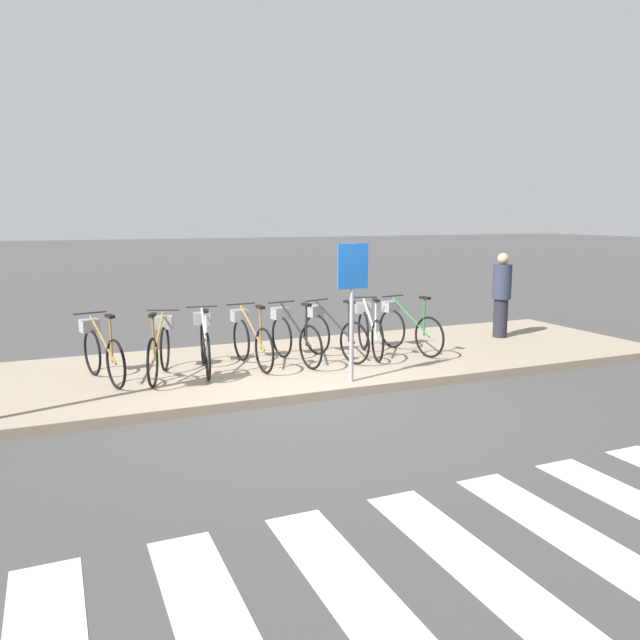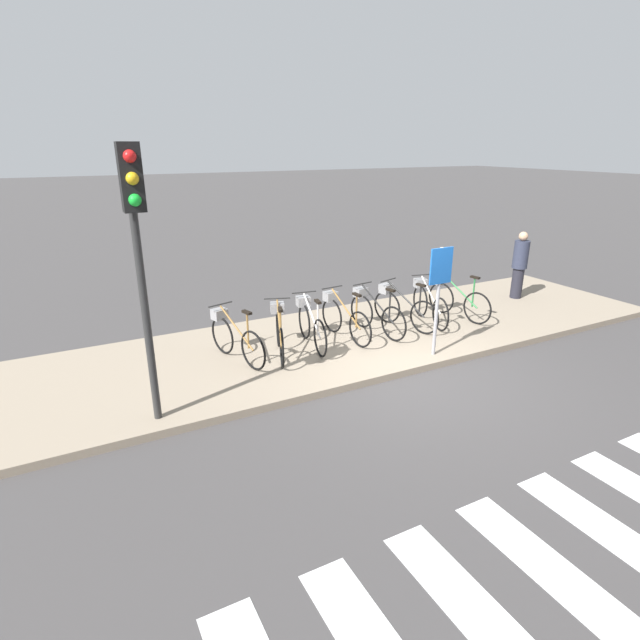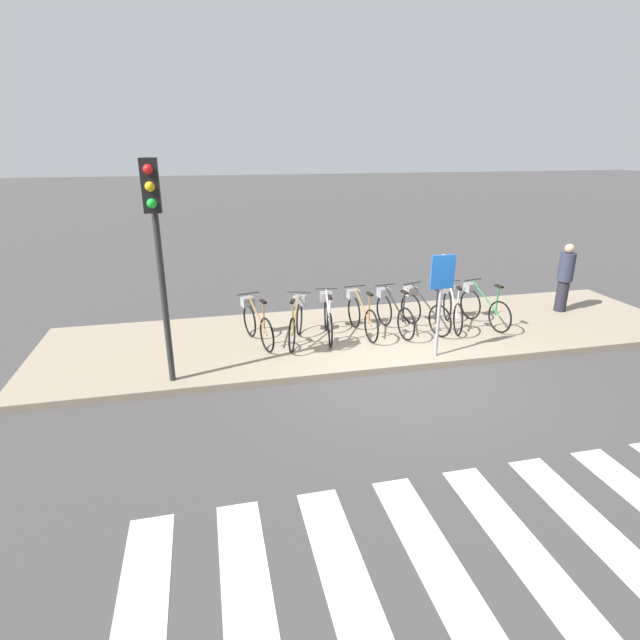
{
  "view_description": "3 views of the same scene",
  "coord_description": "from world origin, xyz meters",
  "px_view_note": "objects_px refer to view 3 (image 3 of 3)",
  "views": [
    {
      "loc": [
        -2.98,
        -7.12,
        2.35
      ],
      "look_at": [
        0.49,
        0.91,
        0.89
      ],
      "focal_mm": 35.0,
      "sensor_mm": 36.0,
      "label": 1
    },
    {
      "loc": [
        -4.77,
        -5.85,
        3.59
      ],
      "look_at": [
        -1.13,
        1.08,
        0.81
      ],
      "focal_mm": 28.0,
      "sensor_mm": 36.0,
      "label": 2
    },
    {
      "loc": [
        -3.28,
        -7.41,
        3.79
      ],
      "look_at": [
        -1.33,
        0.97,
        0.74
      ],
      "focal_mm": 28.0,
      "sensor_mm": 36.0,
      "label": 3
    }
  ],
  "objects_px": {
    "parked_bicycle_0": "(256,321)",
    "parked_bicycle_6": "(452,306)",
    "parked_bicycle_4": "(393,311)",
    "sign_post": "(441,288)",
    "traffic_light": "(156,228)",
    "parked_bicycle_7": "(482,305)",
    "parked_bicycle_3": "(361,313)",
    "parked_bicycle_5": "(422,309)",
    "parked_bicycle_2": "(328,316)",
    "pedestrian": "(565,277)",
    "parked_bicycle_1": "(297,320)"
  },
  "relations": [
    {
      "from": "parked_bicycle_4",
      "to": "parked_bicycle_6",
      "type": "bearing_deg",
      "value": 0.33
    },
    {
      "from": "parked_bicycle_6",
      "to": "sign_post",
      "type": "xyz_separation_m",
      "value": [
        -1.0,
        -1.42,
        0.85
      ]
    },
    {
      "from": "parked_bicycle_2",
      "to": "parked_bicycle_0",
      "type": "bearing_deg",
      "value": 179.53
    },
    {
      "from": "parked_bicycle_4",
      "to": "sign_post",
      "type": "distance_m",
      "value": 1.68
    },
    {
      "from": "parked_bicycle_7",
      "to": "parked_bicycle_2",
      "type": "bearing_deg",
      "value": 179.43
    },
    {
      "from": "parked_bicycle_5",
      "to": "traffic_light",
      "type": "height_order",
      "value": "traffic_light"
    },
    {
      "from": "parked_bicycle_0",
      "to": "parked_bicycle_6",
      "type": "distance_m",
      "value": 4.13
    },
    {
      "from": "parked_bicycle_0",
      "to": "parked_bicycle_4",
      "type": "relative_size",
      "value": 0.98
    },
    {
      "from": "parked_bicycle_0",
      "to": "parked_bicycle_5",
      "type": "relative_size",
      "value": 1.01
    },
    {
      "from": "sign_post",
      "to": "parked_bicycle_6",
      "type": "bearing_deg",
      "value": 54.65
    },
    {
      "from": "parked_bicycle_6",
      "to": "pedestrian",
      "type": "xyz_separation_m",
      "value": [
        2.95,
        0.35,
        0.39
      ]
    },
    {
      "from": "parked_bicycle_6",
      "to": "traffic_light",
      "type": "bearing_deg",
      "value": -165.47
    },
    {
      "from": "parked_bicycle_7",
      "to": "parked_bicycle_0",
      "type": "bearing_deg",
      "value": 179.46
    },
    {
      "from": "traffic_light",
      "to": "parked_bicycle_5",
      "type": "bearing_deg",
      "value": 16.33
    },
    {
      "from": "parked_bicycle_4",
      "to": "parked_bicycle_3",
      "type": "bearing_deg",
      "value": 176.73
    },
    {
      "from": "pedestrian",
      "to": "parked_bicycle_3",
      "type": "bearing_deg",
      "value": -176.34
    },
    {
      "from": "traffic_light",
      "to": "parked_bicycle_7",
      "type": "bearing_deg",
      "value": 12.63
    },
    {
      "from": "parked_bicycle_1",
      "to": "parked_bicycle_4",
      "type": "bearing_deg",
      "value": 3.3
    },
    {
      "from": "parked_bicycle_1",
      "to": "parked_bicycle_3",
      "type": "distance_m",
      "value": 1.36
    },
    {
      "from": "parked_bicycle_3",
      "to": "parked_bicycle_4",
      "type": "distance_m",
      "value": 0.67
    },
    {
      "from": "parked_bicycle_6",
      "to": "traffic_light",
      "type": "height_order",
      "value": "traffic_light"
    },
    {
      "from": "parked_bicycle_2",
      "to": "sign_post",
      "type": "relative_size",
      "value": 0.83
    },
    {
      "from": "parked_bicycle_1",
      "to": "parked_bicycle_7",
      "type": "relative_size",
      "value": 0.96
    },
    {
      "from": "parked_bicycle_5",
      "to": "sign_post",
      "type": "relative_size",
      "value": 0.81
    },
    {
      "from": "parked_bicycle_5",
      "to": "parked_bicycle_7",
      "type": "height_order",
      "value": "same"
    },
    {
      "from": "parked_bicycle_4",
      "to": "parked_bicycle_7",
      "type": "height_order",
      "value": "same"
    },
    {
      "from": "sign_post",
      "to": "parked_bicycle_3",
      "type": "bearing_deg",
      "value": 124.54
    },
    {
      "from": "pedestrian",
      "to": "sign_post",
      "type": "relative_size",
      "value": 0.83
    },
    {
      "from": "parked_bicycle_4",
      "to": "pedestrian",
      "type": "height_order",
      "value": "pedestrian"
    },
    {
      "from": "parked_bicycle_6",
      "to": "traffic_light",
      "type": "xyz_separation_m",
      "value": [
        -5.66,
        -1.47,
        2.08
      ]
    },
    {
      "from": "parked_bicycle_2",
      "to": "parked_bicycle_3",
      "type": "height_order",
      "value": "same"
    },
    {
      "from": "parked_bicycle_4",
      "to": "parked_bicycle_2",
      "type": "bearing_deg",
      "value": -179.81
    },
    {
      "from": "parked_bicycle_4",
      "to": "pedestrian",
      "type": "distance_m",
      "value": 4.31
    },
    {
      "from": "parked_bicycle_6",
      "to": "parked_bicycle_3",
      "type": "bearing_deg",
      "value": 179.12
    },
    {
      "from": "parked_bicycle_3",
      "to": "parked_bicycle_2",
      "type": "bearing_deg",
      "value": -176.47
    },
    {
      "from": "parked_bicycle_3",
      "to": "pedestrian",
      "type": "distance_m",
      "value": 4.97
    },
    {
      "from": "parked_bicycle_7",
      "to": "pedestrian",
      "type": "distance_m",
      "value": 2.34
    },
    {
      "from": "parked_bicycle_6",
      "to": "parked_bicycle_7",
      "type": "xyz_separation_m",
      "value": [
        0.68,
        -0.05,
        0.0
      ]
    },
    {
      "from": "sign_post",
      "to": "parked_bicycle_1",
      "type": "bearing_deg",
      "value": 151.2
    },
    {
      "from": "parked_bicycle_0",
      "to": "parked_bicycle_4",
      "type": "bearing_deg",
      "value": -0.14
    },
    {
      "from": "sign_post",
      "to": "parked_bicycle_2",
      "type": "bearing_deg",
      "value": 140.37
    },
    {
      "from": "parked_bicycle_2",
      "to": "parked_bicycle_6",
      "type": "distance_m",
      "value": 2.7
    },
    {
      "from": "parked_bicycle_0",
      "to": "parked_bicycle_6",
      "type": "relative_size",
      "value": 0.99
    },
    {
      "from": "parked_bicycle_5",
      "to": "parked_bicycle_2",
      "type": "bearing_deg",
      "value": -179.83
    },
    {
      "from": "parked_bicycle_1",
      "to": "parked_bicycle_5",
      "type": "height_order",
      "value": "same"
    },
    {
      "from": "parked_bicycle_4",
      "to": "traffic_light",
      "type": "height_order",
      "value": "traffic_light"
    },
    {
      "from": "parked_bicycle_0",
      "to": "parked_bicycle_6",
      "type": "height_order",
      "value": "same"
    },
    {
      "from": "parked_bicycle_3",
      "to": "traffic_light",
      "type": "relative_size",
      "value": 0.45
    },
    {
      "from": "parked_bicycle_2",
      "to": "pedestrian",
      "type": "height_order",
      "value": "pedestrian"
    },
    {
      "from": "parked_bicycle_3",
      "to": "parked_bicycle_4",
      "type": "height_order",
      "value": "same"
    }
  ]
}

